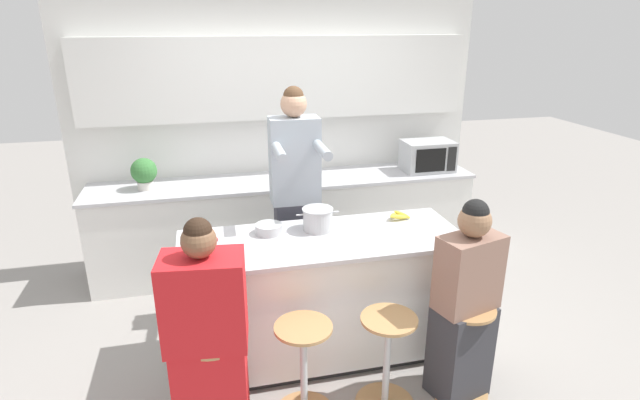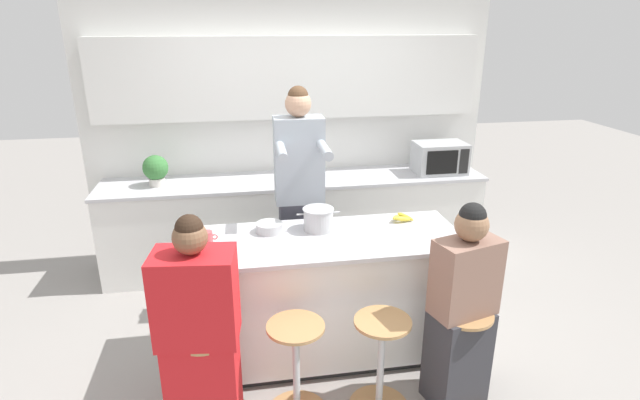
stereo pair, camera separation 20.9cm
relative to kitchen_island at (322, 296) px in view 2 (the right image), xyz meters
The scene contains 17 objects.
ground_plane 0.47m from the kitchen_island, ahead, with size 16.00×16.00×0.00m, color gray.
wall_back 2.06m from the kitchen_island, 90.00° to the left, with size 3.94×0.22×2.70m.
back_counter 1.45m from the kitchen_island, 90.00° to the left, with size 3.65×0.63×0.91m.
kitchen_island is the anchor object (origin of this frame).
bar_stool_leftmost 0.99m from the kitchen_island, 142.91° to the right, with size 0.38×0.38×0.65m.
bar_stool_center_left 0.66m from the kitchen_island, 113.82° to the right, with size 0.38×0.38×0.65m.
bar_stool_center_right 0.69m from the kitchen_island, 67.45° to the right, with size 0.38×0.38×0.65m.
bar_stool_rightmost 1.01m from the kitchen_island, 38.94° to the right, with size 0.38×0.38×0.65m.
person_cooking 0.77m from the kitchen_island, 96.99° to the left, with size 0.39×0.60×1.88m.
person_wrapped_blanket 1.04m from the kitchen_island, 142.43° to the right, with size 0.47×0.34×1.39m.
person_seated_near 1.00m from the kitchen_island, 39.11° to the right, with size 0.43×0.35×1.36m.
cooking_pot 0.56m from the kitchen_island, 89.68° to the left, with size 0.31×0.22×0.16m.
fruit_bowl 0.62m from the kitchen_island, 154.82° to the left, with size 0.19×0.19×0.07m.
coffee_cup_near 0.92m from the kitchen_island, behind, with size 0.11×0.08×0.09m.
banana_bunch 0.82m from the kitchen_island, 17.23° to the left, with size 0.19×0.13×0.06m.
microwave 2.09m from the kitchen_island, 44.62° to the left, with size 0.49×0.34×0.30m.
potted_plant 2.02m from the kitchen_island, 131.26° to the left, with size 0.23×0.23×0.28m.
Camera 2 is at (-0.54, -3.08, 2.33)m, focal length 28.00 mm.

